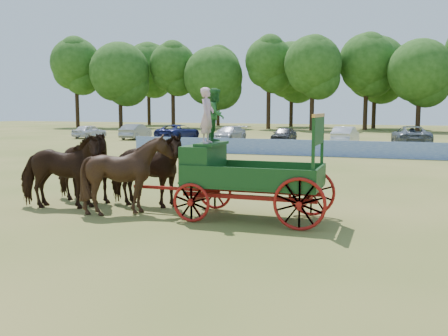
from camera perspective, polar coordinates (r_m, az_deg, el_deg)
ground at (r=15.35m, az=3.52°, el=-4.95°), size 160.00×160.00×0.00m
horse_lead_left at (r=16.35m, az=-18.26°, el=-0.34°), size 3.04×1.94×2.37m
horse_lead_right at (r=17.23m, az=-16.05°, el=0.10°), size 3.02×1.86×2.37m
horse_wheel_left at (r=15.03m, az=-10.95°, el=-0.72°), size 2.49×2.30×2.38m
horse_wheel_right at (r=15.98m, az=-8.99°, el=-0.23°), size 2.81×1.28×2.37m
farm_dray at (r=14.29m, az=0.53°, el=0.84°), size 5.99×2.00×3.71m
sponsor_banner at (r=32.97m, az=10.22°, el=2.26°), size 26.00×0.08×1.05m
parked_cars at (r=44.42m, az=16.18°, el=3.59°), size 53.46×6.67×1.64m
treeline at (r=75.27m, az=11.88°, el=11.33°), size 87.43×23.41×14.58m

